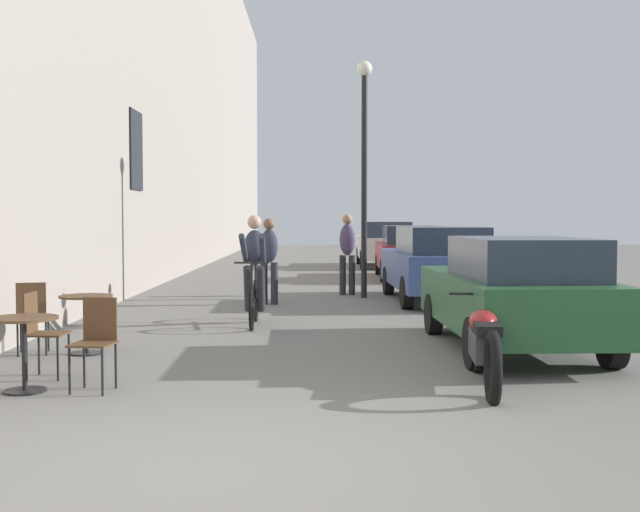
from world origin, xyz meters
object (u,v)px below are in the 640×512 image
cafe_table_near (24,338)px  parked_motorcycle (484,345)px  street_lamp (364,148)px  parked_car_fourth (385,243)px  parked_car_third (410,251)px  pedestrian_near (269,256)px  pedestrian_mid (347,249)px  parked_car_second (437,263)px  parked_car_nearest (514,292)px  cafe_chair_mid_toward_street (32,313)px  cyclist_on_bicycle (254,273)px  cafe_table_mid (86,312)px  cafe_chair_near_toward_street (40,328)px  cafe_chair_near_toward_wall (96,337)px

cafe_table_near → parked_motorcycle: bearing=3.5°
street_lamp → parked_car_fourth: (1.38, 10.48, -2.31)m
parked_car_third → parked_car_fourth: bearing=92.2°
pedestrian_near → pedestrian_mid: bearing=49.6°
parked_car_second → parked_motorcycle: parked_car_second is taller
cafe_table_near → parked_car_nearest: bearing=23.6°
cafe_chair_mid_toward_street → parked_car_second: 8.44m
parked_car_second → parked_motorcycle: 7.86m
cyclist_on_bicycle → street_lamp: (1.98, 4.09, 2.30)m
cafe_table_near → cafe_table_mid: bearing=90.5°
cafe_table_near → parked_car_fourth: 20.05m
cafe_table_mid → parked_car_fourth: 18.03m
cafe_chair_mid_toward_street → cyclist_on_bicycle: bearing=48.0°
parked_car_nearest → cafe_chair_near_toward_street: bearing=-162.9°
cafe_chair_mid_toward_street → parked_motorcycle: cafe_chair_mid_toward_street is taller
cafe_table_mid → street_lamp: 8.20m
cyclist_on_bicycle → parked_motorcycle: cyclist_on_bicycle is taller
parked_car_nearest → cafe_table_mid: bearing=-177.8°
cafe_table_mid → parked_motorcycle: (4.48, -1.83, -0.12)m
cafe_chair_mid_toward_street → parked_motorcycle: (5.11, -1.76, -0.11)m
pedestrian_mid → parked_car_third: pedestrian_mid is taller
cafe_chair_near_toward_street → parked_motorcycle: size_ratio=0.42×
cafe_chair_near_toward_street → parked_car_nearest: parked_car_nearest is taller
cafe_chair_mid_toward_street → street_lamp: (4.45, 6.85, 2.59)m
parked_car_fourth → cafe_table_mid: bearing=-106.8°
pedestrian_mid → parked_car_third: (1.91, 4.61, -0.23)m
cafe_chair_near_toward_street → parked_car_third: parked_car_third is taller
pedestrian_mid → pedestrian_near: bearing=-130.4°
cafe_chair_near_toward_wall → pedestrian_mid: (2.82, 9.41, 0.47)m
cafe_table_near → pedestrian_near: pedestrian_near is taller
cafe_chair_near_toward_street → pedestrian_near: size_ratio=0.54×
cafe_table_near → cafe_chair_near_toward_street: bearing=96.5°
cafe_chair_near_toward_street → parked_car_nearest: bearing=17.1°
pedestrian_near → parked_car_nearest: bearing=-57.6°
cafe_chair_mid_toward_street → parked_car_third: (6.04, 12.07, 0.24)m
cafe_chair_near_toward_wall → parked_car_third: size_ratio=0.21×
cafe_table_mid → parked_car_fourth: bearing=73.2°
cafe_chair_mid_toward_street → parked_car_fourth: (5.84, 17.33, 0.28)m
cafe_table_near → parked_car_third: parked_car_third is taller
street_lamp → parked_motorcycle: (0.66, -8.61, -2.70)m
cyclist_on_bicycle → parked_car_second: cyclist_on_bicycle is taller
pedestrian_near → parked_car_third: pedestrian_near is taller
pedestrian_mid → parked_car_second: bearing=-39.0°
cafe_table_mid → cafe_chair_mid_toward_street: cafe_chair_mid_toward_street is taller
cafe_chair_mid_toward_street → parked_motorcycle: bearing=-19.0°
parked_car_nearest → parked_car_third: (0.12, 11.79, 0.02)m
cyclist_on_bicycle → parked_car_nearest: 4.24m
pedestrian_mid → cafe_table_near: bearing=-110.1°
pedestrian_near → parked_car_second: (3.31, 0.46, -0.16)m
cafe_chair_near_toward_street → parked_car_second: (5.29, 7.42, 0.26)m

